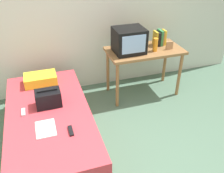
{
  "coord_description": "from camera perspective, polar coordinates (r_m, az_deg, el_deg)",
  "views": [
    {
      "loc": [
        -0.96,
        -1.74,
        2.29
      ],
      "look_at": [
        -0.1,
        0.9,
        0.57
      ],
      "focal_mm": 39.93,
      "sensor_mm": 36.0,
      "label": 1
    }
  ],
  "objects": [
    {
      "name": "desk",
      "position": [
        3.91,
        7.43,
        7.07
      ],
      "size": [
        1.16,
        0.6,
        0.77
      ],
      "color": "olive",
      "rests_on": "ground"
    },
    {
      "name": "magazine",
      "position": [
        2.81,
        -14.96,
        -9.27
      ],
      "size": [
        0.21,
        0.29,
        0.01
      ],
      "primitive_type": "cube",
      "color": "white",
      "rests_on": "bed"
    },
    {
      "name": "bed",
      "position": [
        3.2,
        -13.86,
        -9.15
      ],
      "size": [
        1.0,
        2.0,
        0.49
      ],
      "color": "olive",
      "rests_on": "ground"
    },
    {
      "name": "wall_back",
      "position": [
        3.98,
        -3.58,
        17.34
      ],
      "size": [
        5.2,
        0.1,
        2.6
      ],
      "primitive_type": "cube",
      "color": "silver",
      "rests_on": "ground"
    },
    {
      "name": "book_row",
      "position": [
        4.03,
        10.81,
        10.87
      ],
      "size": [
        0.18,
        0.17,
        0.24
      ],
      "color": "gold",
      "rests_on": "desk"
    },
    {
      "name": "handbag",
      "position": [
        3.1,
        -14.37,
        -2.62
      ],
      "size": [
        0.3,
        0.2,
        0.22
      ],
      "color": "black",
      "rests_on": "bed"
    },
    {
      "name": "remote_dark",
      "position": [
        2.72,
        -9.41,
        -9.96
      ],
      "size": [
        0.04,
        0.16,
        0.02
      ],
      "primitive_type": "cube",
      "color": "black",
      "rests_on": "bed"
    },
    {
      "name": "tv",
      "position": [
        3.69,
        3.91,
        10.5
      ],
      "size": [
        0.44,
        0.39,
        0.36
      ],
      "color": "black",
      "rests_on": "desk"
    },
    {
      "name": "remote_silver",
      "position": [
        3.11,
        -19.64,
        -5.56
      ],
      "size": [
        0.04,
        0.14,
        0.02
      ],
      "primitive_type": "cube",
      "color": "#B7B7BC",
      "rests_on": "bed"
    },
    {
      "name": "picture_frame",
      "position": [
        3.91,
        13.01,
        9.15
      ],
      "size": [
        0.11,
        0.02,
        0.12
      ],
      "primitive_type": "cube",
      "color": "#9E754C",
      "rests_on": "desk"
    },
    {
      "name": "ground_plane",
      "position": [
        3.03,
        7.5,
        -17.69
      ],
      "size": [
        8.0,
        8.0,
        0.0
      ],
      "primitive_type": "plane",
      "color": "#4C6B56"
    },
    {
      "name": "water_bottle",
      "position": [
        3.8,
        9.88,
        9.41
      ],
      "size": [
        0.07,
        0.07,
        0.2
      ],
      "primitive_type": "cylinder",
      "color": "orange",
      "rests_on": "desk"
    },
    {
      "name": "pillow",
      "position": [
        3.61,
        -16.05,
        1.64
      ],
      "size": [
        0.44,
        0.28,
        0.13
      ],
      "primitive_type": "cube",
      "color": "yellow",
      "rests_on": "bed"
    }
  ]
}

